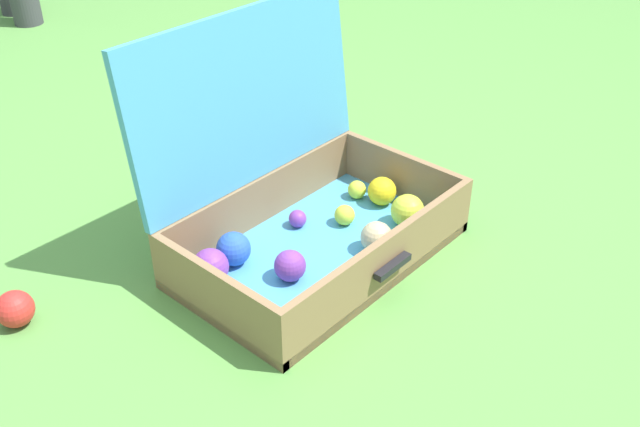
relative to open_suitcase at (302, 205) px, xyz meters
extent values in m
plane|color=#569342|center=(-0.07, -0.04, -0.12)|extent=(16.00, 16.00, 0.00)
cube|color=#4799C6|center=(0.00, -0.06, -0.11)|extent=(0.66, 0.40, 0.03)
cube|color=olive|center=(-0.32, -0.06, -0.05)|extent=(0.02, 0.40, 0.15)
cube|color=olive|center=(0.32, -0.06, -0.05)|extent=(0.02, 0.40, 0.15)
cube|color=olive|center=(0.00, -0.25, -0.05)|extent=(0.63, 0.02, 0.15)
cube|color=olive|center=(0.00, 0.13, -0.05)|extent=(0.63, 0.02, 0.15)
cube|color=#4799C6|center=(0.00, 0.17, 0.22)|extent=(0.66, 0.07, 0.40)
cube|color=black|center=(0.00, -0.27, -0.04)|extent=(0.11, 0.02, 0.02)
sphere|color=purple|center=(0.03, 0.05, -0.08)|extent=(0.04, 0.04, 0.04)
sphere|color=purple|center=(-0.13, -0.08, -0.06)|extent=(0.07, 0.07, 0.07)
sphere|color=yellow|center=(0.26, -0.04, -0.06)|extent=(0.07, 0.07, 0.07)
sphere|color=blue|center=(-0.17, 0.05, -0.06)|extent=(0.08, 0.08, 0.08)
sphere|color=#D1B784|center=(0.08, -0.16, -0.06)|extent=(0.08, 0.08, 0.08)
sphere|color=purple|center=(-0.25, 0.04, -0.06)|extent=(0.08, 0.08, 0.08)
sphere|color=#CCDB38|center=(0.12, -0.03, -0.07)|extent=(0.05, 0.05, 0.05)
sphere|color=#CCDB38|center=(0.22, -0.15, -0.06)|extent=(0.08, 0.08, 0.08)
sphere|color=purple|center=(-0.26, -0.20, -0.07)|extent=(0.05, 0.05, 0.05)
sphere|color=#CCDB38|center=(0.24, 0.02, -0.07)|extent=(0.05, 0.05, 0.05)
sphere|color=red|center=(-0.60, 0.26, -0.08)|extent=(0.08, 0.08, 0.08)
camera|label=1|loc=(-1.04, -0.99, 0.92)|focal=40.92mm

